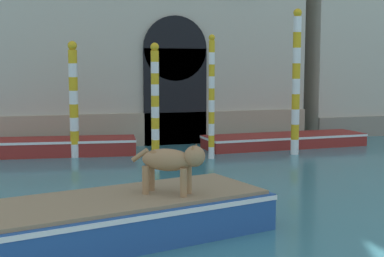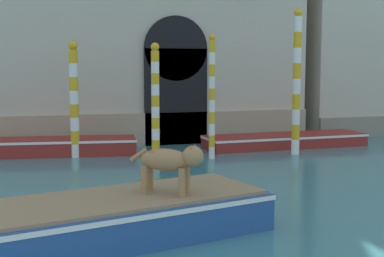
% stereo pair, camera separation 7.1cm
% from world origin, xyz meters
% --- Properties ---
extents(boat_foreground, '(6.87, 3.50, 0.71)m').
position_xyz_m(boat_foreground, '(0.74, 6.97, 0.37)').
color(boat_foreground, '#234C8C').
rests_on(boat_foreground, ground_plane).
extents(dog_on_deck, '(1.16, 0.86, 0.88)m').
position_xyz_m(dog_on_deck, '(2.35, 7.09, 1.28)').
color(dog_on_deck, '#997047').
rests_on(dog_on_deck, boat_foreground).
extents(boat_moored_near_palazzo, '(5.08, 1.97, 0.54)m').
position_xyz_m(boat_moored_near_palazzo, '(0.87, 16.23, 0.29)').
color(boat_moored_near_palazzo, maroon).
rests_on(boat_moored_near_palazzo, ground_plane).
extents(boat_moored_far, '(6.00, 1.82, 0.45)m').
position_xyz_m(boat_moored_far, '(8.75, 15.76, 0.24)').
color(boat_moored_far, maroon).
rests_on(boat_moored_far, ground_plane).
extents(mooring_pole_0, '(0.25, 0.25, 3.58)m').
position_xyz_m(mooring_pole_0, '(3.62, 14.14, 1.81)').
color(mooring_pole_0, white).
rests_on(mooring_pole_0, ground_plane).
extents(mooring_pole_2, '(0.29, 0.29, 3.67)m').
position_xyz_m(mooring_pole_2, '(1.33, 15.59, 1.86)').
color(mooring_pole_2, white).
rests_on(mooring_pole_2, ground_plane).
extents(mooring_pole_3, '(0.20, 0.20, 3.86)m').
position_xyz_m(mooring_pole_3, '(5.43, 14.16, 1.95)').
color(mooring_pole_3, white).
rests_on(mooring_pole_3, ground_plane).
extents(mooring_pole_4, '(0.27, 0.27, 4.72)m').
position_xyz_m(mooring_pole_4, '(8.31, 14.14, 2.38)').
color(mooring_pole_4, white).
rests_on(mooring_pole_4, ground_plane).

